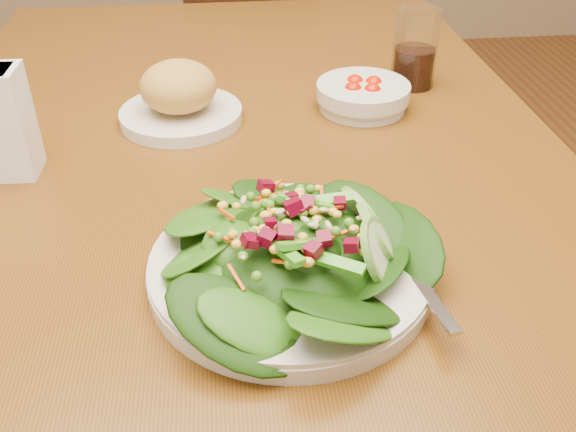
% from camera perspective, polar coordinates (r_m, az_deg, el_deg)
% --- Properties ---
extents(dining_table, '(0.90, 1.40, 0.75)m').
position_cam_1_polar(dining_table, '(0.92, -4.18, 0.16)').
color(dining_table, brown).
rests_on(dining_table, ground_plane).
extents(chair_far, '(0.52, 0.52, 0.87)m').
position_cam_1_polar(chair_far, '(2.01, -2.05, 13.91)').
color(chair_far, '#422314').
rests_on(chair_far, ground_plane).
extents(salad_plate, '(0.29, 0.28, 0.08)m').
position_cam_1_polar(salad_plate, '(0.63, 1.08, -3.24)').
color(salad_plate, silver).
rests_on(salad_plate, dining_table).
extents(bread_plate, '(0.18, 0.18, 0.09)m').
position_cam_1_polar(bread_plate, '(0.95, -9.63, 10.34)').
color(bread_plate, silver).
rests_on(bread_plate, dining_table).
extents(tomato_bowl, '(0.14, 0.14, 0.05)m').
position_cam_1_polar(tomato_bowl, '(0.99, 6.66, 10.61)').
color(tomato_bowl, silver).
rests_on(tomato_bowl, dining_table).
extents(drinking_glass, '(0.07, 0.07, 0.12)m').
position_cam_1_polar(drinking_glass, '(1.07, 11.19, 13.97)').
color(drinking_glass, silver).
rests_on(drinking_glass, dining_table).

